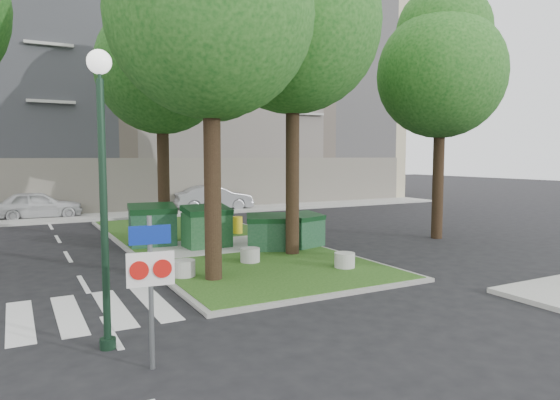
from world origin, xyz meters
TOP-DOWN VIEW (x-y plane):
  - ground at (0.00, 0.00)m, footprint 120.00×120.00m
  - median_island at (0.50, 8.00)m, footprint 6.00×16.00m
  - median_kerb at (0.50, 8.00)m, footprint 6.30×16.30m
  - building_sidewalk at (0.00, 18.50)m, footprint 42.00×3.00m
  - zebra_crossing at (-3.75, 1.50)m, footprint 5.00×3.00m
  - apartment_building at (0.00, 26.00)m, footprint 41.00×12.00m
  - tree_median_near_right at (2.09, 4.56)m, footprint 5.60×5.60m
  - tree_median_mid at (-0.91, 9.06)m, footprint 4.80×4.80m
  - tree_median_far at (2.29, 12.06)m, footprint 5.80×5.80m
  - tree_street_right at (9.09, 5.06)m, footprint 5.00×5.00m
  - dumpster_a at (-1.67, 8.12)m, footprint 1.74×1.31m
  - dumpster_b at (-0.07, 6.92)m, footprint 1.63×1.17m
  - dumpster_c at (1.53, 5.45)m, footprint 1.60×1.40m
  - dumpster_d at (3.00, 5.38)m, footprint 1.52×1.26m
  - bollard_left at (-2.10, 3.12)m, footprint 0.60×0.60m
  - bollard_right at (2.28, 1.97)m, footprint 0.59×0.59m
  - bollard_mid at (0.21, 3.94)m, footprint 0.59×0.59m
  - litter_bin at (2.12, 9.27)m, footprint 0.40×0.40m
  - street_lamp at (-4.69, -0.82)m, footprint 0.40×0.40m
  - traffic_sign_pole at (-4.22, -2.00)m, footprint 0.72×0.12m
  - car_white at (-4.86, 19.50)m, footprint 4.39×1.80m
  - car_silver at (4.78, 19.02)m, footprint 4.80×2.07m

SIDE VIEW (x-z plane):
  - ground at x=0.00m, z-range 0.00..0.00m
  - zebra_crossing at x=-3.75m, z-range 0.00..0.01m
  - median_kerb at x=0.50m, z-range 0.00..0.10m
  - median_island at x=0.50m, z-range 0.00..0.12m
  - building_sidewalk at x=0.00m, z-range 0.00..0.12m
  - bollard_mid at x=0.21m, z-range 0.12..0.54m
  - bollard_right at x=2.28m, z-range 0.12..0.54m
  - bollard_left at x=-2.10m, z-range 0.12..0.55m
  - litter_bin at x=2.12m, z-range 0.12..0.82m
  - dumpster_d at x=3.00m, z-range 0.10..1.31m
  - dumpster_c at x=1.53m, z-range 0.09..1.33m
  - car_white at x=-4.86m, z-range 0.00..1.49m
  - car_silver at x=4.78m, z-range 0.00..1.54m
  - dumpster_b at x=-0.07m, z-range 0.09..1.57m
  - dumpster_a at x=-1.67m, z-range 0.09..1.59m
  - traffic_sign_pole at x=-4.22m, z-range 0.34..2.73m
  - street_lamp at x=-4.69m, z-range 0.65..5.68m
  - tree_median_mid at x=-0.91m, z-range 1.98..11.97m
  - tree_street_right at x=9.09m, z-range 1.95..12.02m
  - tree_median_near_right at x=2.09m, z-range 2.26..13.72m
  - apartment_building at x=0.00m, z-range 0.00..16.00m
  - tree_median_far at x=2.29m, z-range 2.36..14.28m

